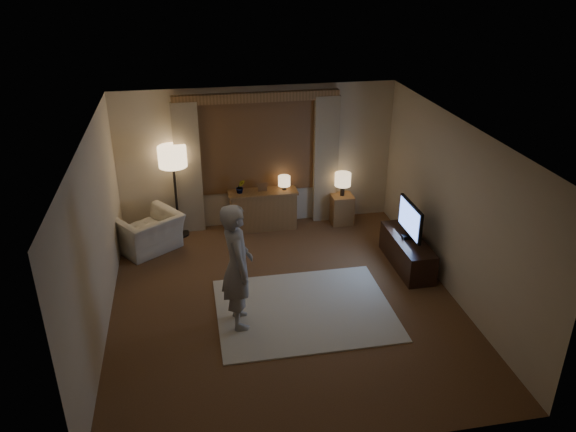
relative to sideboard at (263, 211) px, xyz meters
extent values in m
cube|color=brown|center=(-0.04, -2.50, -0.36)|extent=(5.00, 5.50, 0.02)
cube|color=silver|center=(-0.04, -2.50, 2.26)|extent=(5.00, 5.50, 0.02)
cube|color=beige|center=(-0.04, 0.26, 0.95)|extent=(5.00, 0.02, 2.60)
cube|color=beige|center=(-0.04, -5.26, 0.95)|extent=(5.00, 0.02, 2.60)
cube|color=beige|center=(-2.55, -2.50, 0.95)|extent=(0.02, 5.50, 2.60)
cube|color=beige|center=(2.47, -2.50, 0.95)|extent=(0.02, 5.50, 2.60)
cube|color=black|center=(-0.04, 0.23, 1.20)|extent=(2.00, 0.01, 1.70)
cube|color=brown|center=(-0.04, 0.22, 1.20)|extent=(2.08, 0.04, 1.78)
cube|color=tan|center=(-1.29, 0.15, 0.85)|extent=(0.45, 0.12, 2.40)
cube|color=tan|center=(1.21, 0.15, 0.85)|extent=(0.45, 0.12, 2.40)
cube|color=brown|center=(-0.04, 0.17, 2.07)|extent=(2.90, 0.14, 0.16)
cube|color=beige|center=(0.20, -2.74, -0.34)|extent=(2.50, 2.00, 0.02)
cube|color=brown|center=(0.00, 0.00, 0.00)|extent=(1.20, 0.40, 0.70)
cube|color=brown|center=(0.00, 0.00, 0.45)|extent=(0.16, 0.02, 0.20)
imported|color=#999999|center=(-0.40, 0.00, 0.50)|extent=(0.17, 0.13, 0.30)
cylinder|color=black|center=(0.40, 0.00, 0.41)|extent=(0.08, 0.08, 0.12)
cylinder|color=#EDC58E|center=(0.40, 0.00, 0.56)|extent=(0.22, 0.22, 0.18)
cylinder|color=black|center=(-1.55, 0.00, -0.33)|extent=(0.36, 0.36, 0.03)
cylinder|color=black|center=(-1.55, 0.00, 0.32)|extent=(0.04, 0.04, 1.34)
cylinder|color=#EDC58E|center=(-1.55, 0.00, 1.15)|extent=(0.49, 0.49, 0.36)
imported|color=beige|center=(-2.05, -0.47, -0.02)|extent=(1.33, 1.29, 0.65)
cube|color=brown|center=(1.49, -0.05, -0.07)|extent=(0.40, 0.40, 0.56)
cylinder|color=black|center=(1.49, -0.05, 0.31)|extent=(0.08, 0.08, 0.20)
cylinder|color=#EDC58E|center=(1.49, -0.05, 0.53)|extent=(0.30, 0.30, 0.24)
cube|color=black|center=(2.11, -1.81, -0.10)|extent=(0.45, 1.40, 0.50)
cube|color=black|center=(2.11, -1.81, 0.18)|extent=(0.21, 0.09, 0.06)
cube|color=black|center=(2.11, -1.81, 0.51)|extent=(0.05, 0.85, 0.52)
cube|color=#5D87FF|center=(2.08, -1.81, 0.51)|extent=(0.00, 0.79, 0.47)
imported|color=#A39F97|center=(-0.75, -2.89, 0.56)|extent=(0.47, 0.68, 1.79)
camera|label=1|loc=(-1.27, -9.32, 4.35)|focal=35.00mm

